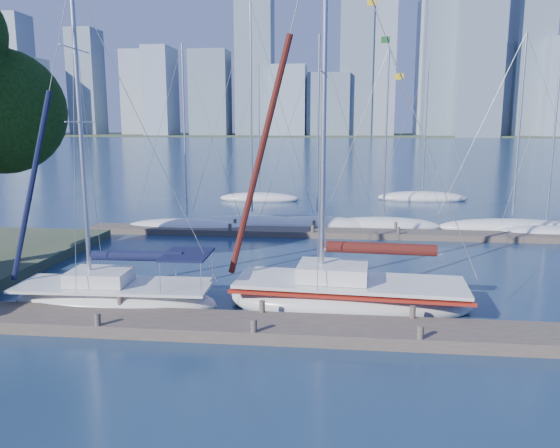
# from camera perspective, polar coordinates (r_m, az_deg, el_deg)

# --- Properties ---
(ground) EXTENTS (700.00, 700.00, 0.00)m
(ground) POSITION_cam_1_polar(r_m,az_deg,el_deg) (18.05, -2.28, -11.34)
(ground) COLOR #172A49
(ground) RESTS_ON ground
(near_dock) EXTENTS (26.00, 2.00, 0.40)m
(near_dock) POSITION_cam_1_polar(r_m,az_deg,el_deg) (17.98, -2.29, -10.74)
(near_dock) COLOR #433A31
(near_dock) RESTS_ON ground
(far_dock) EXTENTS (30.00, 1.80, 0.36)m
(far_dock) POSITION_cam_1_polar(r_m,az_deg,el_deg) (33.22, 5.23, -0.94)
(far_dock) COLOR #433A31
(far_dock) RESTS_ON ground
(far_shore) EXTENTS (800.00, 100.00, 1.50)m
(far_shore) POSITION_cam_1_polar(r_m,az_deg,el_deg) (336.65, 5.91, 9.19)
(far_shore) COLOR #38472D
(far_shore) RESTS_ON ground
(sailboat_navy) EXTENTS (7.75, 2.75, 12.09)m
(sailboat_navy) POSITION_cam_1_polar(r_m,az_deg,el_deg) (21.02, -16.96, -5.79)
(sailboat_navy) COLOR silver
(sailboat_navy) RESTS_ON ground
(sailboat_maroon) EXTENTS (9.12, 3.54, 15.05)m
(sailboat_maroon) POSITION_cam_1_polar(r_m,az_deg,el_deg) (20.16, 7.25, -5.62)
(sailboat_maroon) COLOR silver
(sailboat_maroon) RESTS_ON ground
(bg_boat_0) EXTENTS (8.28, 4.78, 11.80)m
(bg_boat_0) POSITION_cam_1_polar(r_m,az_deg,el_deg) (35.28, -9.64, -0.27)
(bg_boat_0) COLOR silver
(bg_boat_0) RESTS_ON ground
(bg_boat_1) EXTENTS (8.14, 2.59, 14.43)m
(bg_boat_1) POSITION_cam_1_polar(r_m,az_deg,el_deg) (35.84, -2.92, 0.09)
(bg_boat_1) COLOR silver
(bg_boat_1) RESTS_ON ground
(bg_boat_2) EXTENTS (7.73, 3.99, 12.49)m
(bg_boat_2) POSITION_cam_1_polar(r_m,az_deg,el_deg) (35.61, 3.89, -0.02)
(bg_boat_2) COLOR silver
(bg_boat_2) RESTS_ON ground
(bg_boat_3) EXTENTS (7.49, 2.52, 11.65)m
(bg_boat_3) POSITION_cam_1_polar(r_m,az_deg,el_deg) (35.99, 10.71, -0.09)
(bg_boat_3) COLOR silver
(bg_boat_3) RESTS_ON ground
(bg_boat_4) EXTENTS (9.22, 2.96, 12.46)m
(bg_boat_4) POSITION_cam_1_polar(r_m,az_deg,el_deg) (37.46, 23.05, -0.32)
(bg_boat_4) COLOR silver
(bg_boat_4) RESTS_ON ground
(bg_boat_5) EXTENTS (6.09, 3.30, 11.77)m
(bg_boat_5) POSITION_cam_1_polar(r_m,az_deg,el_deg) (36.40, 26.00, -0.85)
(bg_boat_5) COLOR silver
(bg_boat_5) RESTS_ON ground
(bg_boat_6) EXTENTS (7.38, 3.67, 12.11)m
(bg_boat_6) POSITION_cam_1_polar(r_m,az_deg,el_deg) (48.47, -2.16, 2.76)
(bg_boat_6) COLOR silver
(bg_boat_6) RESTS_ON ground
(bg_boat_7) EXTENTS (8.18, 5.07, 12.24)m
(bg_boat_7) POSITION_cam_1_polar(r_m,az_deg,el_deg) (50.31, 14.65, 2.72)
(bg_boat_7) COLOR silver
(bg_boat_7) RESTS_ON ground
(skyline) EXTENTS (504.05, 51.31, 106.90)m
(skyline) POSITION_cam_1_polar(r_m,az_deg,el_deg) (309.32, 10.79, 15.83)
(skyline) COLOR gray
(skyline) RESTS_ON ground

